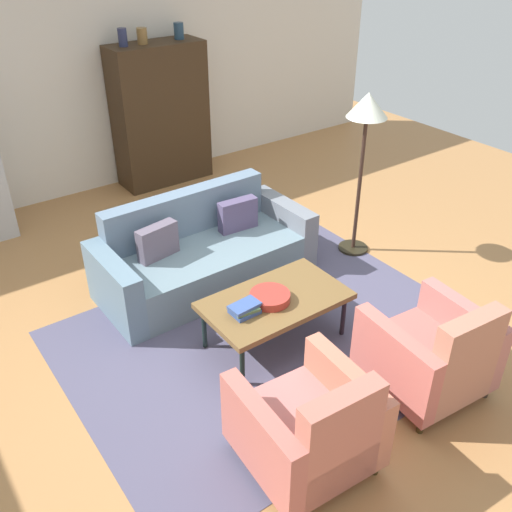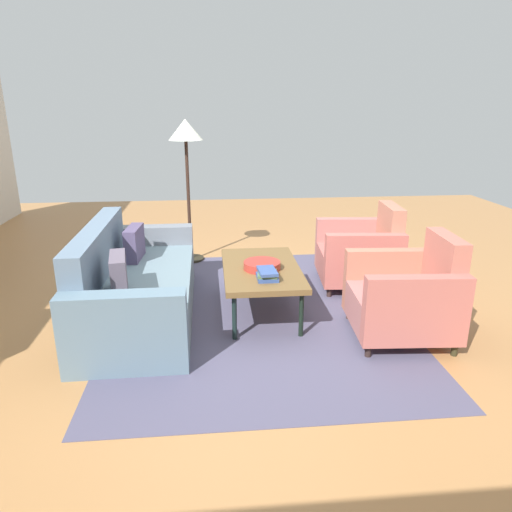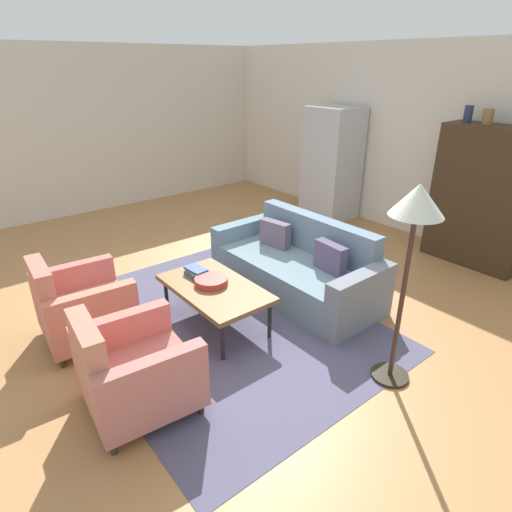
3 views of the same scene
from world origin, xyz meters
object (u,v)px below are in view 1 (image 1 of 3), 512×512
Objects in this scene: cabinet at (160,115)px; vase_tall at (123,37)px; coffee_table at (275,302)px; armchair_left at (311,431)px; fruit_bowl at (270,297)px; book_stack at (245,309)px; vase_small at (179,31)px; vase_round at (142,36)px; couch at (202,254)px; floor_lamp at (366,121)px; armchair_right at (433,357)px.

vase_tall reaches higher than cabinet.
vase_tall reaches higher than coffee_table.
fruit_bowl is at bearing 68.71° from armchair_left.
vase_small is at bearing 66.88° from book_stack.
cabinet is 8.73× the size of vase_tall.
couch is at bearing -106.70° from vase_round.
vase_tall reaches higher than book_stack.
floor_lamp reaches higher than coffee_table.
armchair_right is at bearing -63.00° from coffee_table.
book_stack is (-0.91, 1.15, 0.15)m from armchair_right.
book_stack is at bearing 74.55° from couch.
fruit_bowl is 0.20× the size of floor_lamp.
coffee_table is (0.00, -1.19, 0.12)m from couch.
vase_round is at bearing -178.19° from cabinet.
armchair_left reaches higher than book_stack.
armchair_left is at bearing -105.57° from vase_round.
cabinet reaches higher than armchair_left.
armchair_right is at bearing -118.95° from floor_lamp.
cabinet is (0.87, 3.61, 0.49)m from coffee_table.
couch is at bearing 109.34° from armchair_right.
coffee_table is 1.36× the size of armchair_left.
armchair_right is at bearing -51.51° from book_stack.
cabinet is at bearing 91.79° from armchair_right.
fruit_bowl is (-0.06, -0.00, 0.07)m from coffee_table.
vase_round reaches higher than armchair_left.
couch is 10.76× the size of vase_small.
vase_small reaches higher than armchair_right.
floor_lamp is (2.24, 1.88, 1.10)m from armchair_left.
cabinet is (0.93, 3.61, 0.42)m from fruit_bowl.
book_stack is (0.28, 1.15, 0.15)m from armchair_left.
armchair_left and armchair_right have the same top height.
vase_small is (0.35, -0.00, 1.00)m from cabinet.
cabinet is 1.08m from vase_tall.
cabinet is 9.71× the size of vase_round.
coffee_table is 1.36× the size of armchair_right.
book_stack is at bearing -106.10° from vase_round.
fruit_bowl is at bearing 124.31° from armchair_right.
armchair_left is 5.13m from vase_tall.
book_stack is 1.38× the size of vase_round.
book_stack reaches higher than coffee_table.
fruit_bowl is 3.75m from cabinet.
vase_small is at bearing 0.00° from vase_round.
floor_lamp is (1.04, 1.88, 1.10)m from armchair_right.
floor_lamp is (1.96, 0.73, 0.95)m from book_stack.
book_stack is 4.02m from vase_round.
cabinet is at bearing 71.75° from book_stack.
vase_round reaches higher than coffee_table.
floor_lamp is (0.91, -2.88, -0.45)m from vase_round.
floor_lamp is at bearing -72.46° from vase_round.
coffee_table is at bearing -97.49° from vase_tall.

